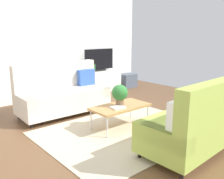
{
  "coord_description": "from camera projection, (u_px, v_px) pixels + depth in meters",
  "views": [
    {
      "loc": [
        -2.85,
        -3.29,
        1.71
      ],
      "look_at": [
        0.18,
        0.25,
        0.65
      ],
      "focal_mm": 39.42,
      "sensor_mm": 36.0,
      "label": 1
    }
  ],
  "objects": [
    {
      "name": "bottle_0",
      "position": [
        89.0,
        68.0,
        6.99
      ],
      "size": [
        0.06,
        0.06,
        0.21
      ],
      "primitive_type": "cylinder",
      "color": "#3F8C4C",
      "rests_on": "tv_console"
    },
    {
      "name": "table_book_0",
      "position": [
        118.0,
        107.0,
        4.35
      ],
      "size": [
        0.26,
        0.2,
        0.03
      ],
      "primitive_type": "cube",
      "rotation": [
        0.0,
        0.0,
        -0.1
      ],
      "color": "silver",
      "rests_on": "coffee_table"
    },
    {
      "name": "potted_plant",
      "position": [
        120.0,
        94.0,
        4.44
      ],
      "size": [
        0.29,
        0.29,
        0.4
      ],
      "color": "brown",
      "rests_on": "coffee_table"
    },
    {
      "name": "bottle_1",
      "position": [
        92.0,
        68.0,
        7.06
      ],
      "size": [
        0.06,
        0.06,
        0.22
      ],
      "primitive_type": "cylinder",
      "color": "gold",
      "rests_on": "tv_console"
    },
    {
      "name": "couch_beige",
      "position": [
        63.0,
        94.0,
        5.31
      ],
      "size": [
        1.92,
        0.88,
        1.1
      ],
      "rotation": [
        0.0,
        0.0,
        3.12
      ],
      "color": "beige",
      "rests_on": "ground_plane"
    },
    {
      "name": "storage_trunk",
      "position": [
        128.0,
        81.0,
        8.02
      ],
      "size": [
        0.52,
        0.4,
        0.44
      ],
      "primitive_type": "cube",
      "color": "#4C5666",
      "rests_on": "ground_plane"
    },
    {
      "name": "coffee_table",
      "position": [
        120.0,
        107.0,
        4.51
      ],
      "size": [
        1.1,
        0.56,
        0.42
      ],
      "color": "#B7844C",
      "rests_on": "ground_plane"
    },
    {
      "name": "wall_far",
      "position": [
        43.0,
        44.0,
        6.38
      ],
      "size": [
        6.4,
        0.12,
        2.9
      ],
      "primitive_type": "cube",
      "color": "white",
      "rests_on": "ground_plane"
    },
    {
      "name": "couch_green",
      "position": [
        199.0,
        121.0,
        3.63
      ],
      "size": [
        1.92,
        0.9,
        1.1
      ],
      "rotation": [
        0.0,
        0.0,
        0.03
      ],
      "color": "#A3BC4C",
      "rests_on": "ground_plane"
    },
    {
      "name": "bottle_2",
      "position": [
        94.0,
        68.0,
        7.12
      ],
      "size": [
        0.05,
        0.05,
        0.21
      ],
      "primitive_type": "cylinder",
      "color": "#3F8C4C",
      "rests_on": "tv_console"
    },
    {
      "name": "ground_plane",
      "position": [
        113.0,
        127.0,
        4.62
      ],
      "size": [
        7.68,
        7.68,
        0.0
      ],
      "primitive_type": "plane",
      "color": "brown"
    },
    {
      "name": "tv_console",
      "position": [
        99.0,
        81.0,
        7.37
      ],
      "size": [
        1.4,
        0.44,
        0.64
      ],
      "primitive_type": "cube",
      "color": "silver",
      "rests_on": "ground_plane"
    },
    {
      "name": "vase_0",
      "position": [
        82.0,
        70.0,
        6.95
      ],
      "size": [
        0.12,
        0.12,
        0.12
      ],
      "primitive_type": "cylinder",
      "color": "#4C72B2",
      "rests_on": "tv_console"
    },
    {
      "name": "area_rug",
      "position": [
        126.0,
        131.0,
        4.42
      ],
      "size": [
        2.9,
        2.2,
        0.01
      ],
      "primitive_type": "cube",
      "color": "beige",
      "rests_on": "ground_plane"
    },
    {
      "name": "tv",
      "position": [
        99.0,
        60.0,
        7.21
      ],
      "size": [
        1.0,
        0.2,
        0.64
      ],
      "color": "black",
      "rests_on": "tv_console"
    }
  ]
}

